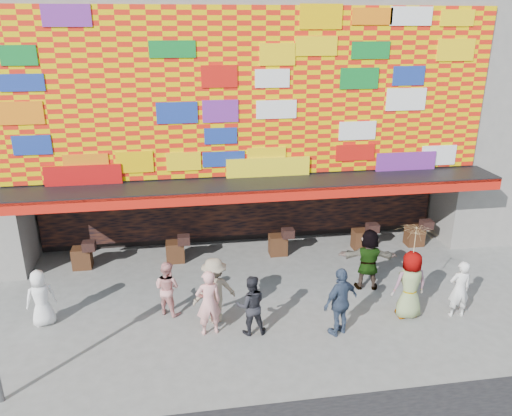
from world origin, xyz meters
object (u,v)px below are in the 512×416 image
(ped_e, at_px, (341,302))
(parasol, at_px, (415,243))
(ped_b, at_px, (208,303))
(ped_g, at_px, (410,285))
(ped_d, at_px, (215,290))
(ped_a, at_px, (41,298))
(ped_i, at_px, (167,288))
(ped_h, at_px, (459,289))
(ped_f, at_px, (368,259))
(ped_c, at_px, (251,305))

(ped_e, distance_m, parasol, 2.48)
(ped_b, xyz_separation_m, ped_g, (5.38, -0.04, 0.06))
(ped_d, relative_size, ped_g, 0.96)
(parasol, bearing_deg, ped_b, 179.55)
(ped_a, distance_m, ped_d, 4.54)
(ped_b, height_order, ped_i, ped_b)
(ped_e, height_order, ped_g, ped_g)
(ped_e, bearing_deg, ped_g, 166.69)
(ped_b, relative_size, ped_d, 0.98)
(ped_a, bearing_deg, ped_h, 151.99)
(ped_i, bearing_deg, ped_b, 167.90)
(ped_a, distance_m, ped_f, 9.18)
(ped_g, bearing_deg, ped_b, -2.88)
(ped_e, bearing_deg, ped_b, -35.55)
(ped_c, distance_m, ped_d, 1.12)
(ped_d, bearing_deg, ped_e, 144.92)
(ped_g, bearing_deg, ped_h, 169.47)
(ped_c, bearing_deg, ped_a, -12.39)
(ped_c, relative_size, ped_g, 0.84)
(ped_f, bearing_deg, ped_h, 147.16)
(ped_f, bearing_deg, ped_d, 24.95)
(ped_a, relative_size, ped_h, 0.95)
(ped_e, bearing_deg, ped_a, -38.54)
(ped_a, height_order, ped_d, ped_d)
(ped_a, relative_size, ped_d, 0.86)
(ped_e, bearing_deg, ped_h, 158.50)
(ped_h, xyz_separation_m, ped_i, (-7.77, 1.37, -0.05))
(ped_h, relative_size, parasol, 0.86)
(ped_d, height_order, ped_i, ped_d)
(ped_h, height_order, ped_i, ped_h)
(ped_d, relative_size, ped_h, 1.11)
(ped_b, height_order, parasol, parasol)
(ped_d, height_order, ped_h, ped_d)
(ped_a, xyz_separation_m, ped_d, (4.50, -0.55, 0.13))
(ped_f, bearing_deg, ped_c, 36.99)
(ped_d, relative_size, parasol, 0.96)
(ped_c, relative_size, ped_i, 1.05)
(ped_a, xyz_separation_m, ped_c, (5.37, -1.24, 0.02))
(ped_b, distance_m, ped_g, 5.38)
(ped_h, distance_m, parasol, 1.92)
(ped_f, distance_m, parasol, 2.14)
(ped_h, bearing_deg, ped_i, -7.60)
(ped_c, distance_m, ped_f, 4.19)
(ped_e, relative_size, ped_i, 1.21)
(ped_f, bearing_deg, ped_g, 119.59)
(ped_d, distance_m, ped_i, 1.38)
(ped_d, relative_size, ped_e, 0.98)
(ped_e, distance_m, ped_g, 2.14)
(ped_f, height_order, ped_i, ped_f)
(ped_h, bearing_deg, ped_a, -4.48)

